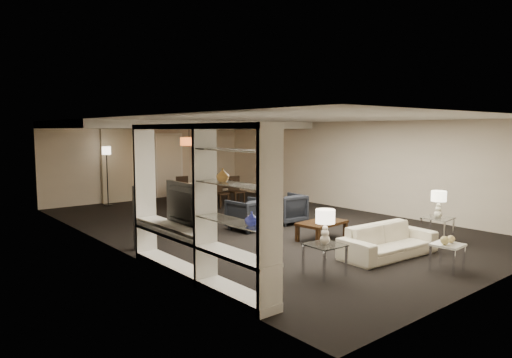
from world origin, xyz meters
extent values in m
plane|color=black|center=(0.00, 0.00, 0.00)|extent=(11.00, 11.00, 0.00)
cube|color=silver|center=(0.00, 0.00, 2.50)|extent=(7.00, 11.00, 0.02)
cube|color=beige|center=(0.00, 5.50, 1.25)|extent=(7.00, 0.02, 2.50)
cube|color=beige|center=(0.00, -5.50, 1.25)|extent=(7.00, 0.02, 2.50)
cube|color=beige|center=(-3.50, 0.00, 1.25)|extent=(0.02, 11.00, 2.50)
cube|color=beige|center=(3.50, 0.00, 1.25)|extent=(0.02, 11.00, 2.50)
cube|color=silver|center=(0.00, 3.50, 2.40)|extent=(7.00, 4.00, 0.20)
cube|color=beige|center=(-0.90, 5.42, 1.20)|extent=(1.50, 0.12, 2.40)
cube|color=silver|center=(0.70, 5.47, 1.05)|extent=(0.90, 0.05, 2.10)
cube|color=#142D38|center=(2.10, 5.46, 1.55)|extent=(0.95, 0.04, 0.65)
cylinder|color=#D8591E|center=(0.30, 3.50, 1.92)|extent=(0.52, 0.52, 0.24)
imported|color=beige|center=(0.07, -3.64, 0.28)|extent=(1.97, 0.89, 0.56)
imported|color=black|center=(-0.53, -0.34, 0.36)|extent=(0.82, 0.84, 0.72)
imported|color=black|center=(0.67, -0.34, 0.36)|extent=(0.82, 0.84, 0.72)
sphere|color=tan|center=(-0.03, -4.74, 0.51)|extent=(0.14, 0.14, 0.14)
sphere|color=tan|center=(0.17, -4.74, 0.50)|extent=(0.12, 0.12, 0.12)
imported|color=black|center=(-3.28, -2.08, 1.09)|extent=(1.18, 0.15, 0.68)
imported|color=#272FAC|center=(-3.31, -3.91, 1.15)|extent=(0.17, 0.17, 0.18)
imported|color=#AF7B3A|center=(-3.31, -3.30, 1.65)|extent=(0.18, 0.18, 0.19)
cube|color=black|center=(-3.20, -0.34, 0.61)|extent=(0.16, 0.16, 1.22)
imported|color=black|center=(0.75, 3.17, 0.29)|extent=(1.70, 0.98, 0.59)
camera|label=1|loc=(-6.87, -8.30, 2.26)|focal=32.00mm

